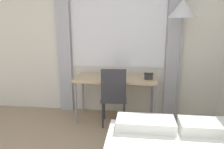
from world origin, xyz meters
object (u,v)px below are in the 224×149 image
object	(u,v)px
desk	(116,81)
telephone	(149,76)
standing_lamp	(182,14)
desk_chair	(114,94)
book	(115,77)

from	to	relation	value
desk	telephone	world-z (taller)	telephone
desk	standing_lamp	bearing A→B (deg)	-0.77
desk	standing_lamp	distance (m)	1.46
desk_chair	book	world-z (taller)	desk_chair
desk_chair	standing_lamp	xyz separation A→B (m)	(1.00, 0.23, 1.21)
desk_chair	standing_lamp	size ratio (longest dim) A/B	0.49
desk	telephone	bearing A→B (deg)	-0.62
standing_lamp	telephone	size ratio (longest dim) A/B	12.71
desk_chair	book	size ratio (longest dim) A/B	3.88
telephone	standing_lamp	bearing A→B (deg)	-0.95
desk	book	distance (m)	0.07
desk	standing_lamp	world-z (taller)	standing_lamp
telephone	book	size ratio (longest dim) A/B	0.63
desk_chair	standing_lamp	world-z (taller)	standing_lamp
desk_chair	telephone	size ratio (longest dim) A/B	6.18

